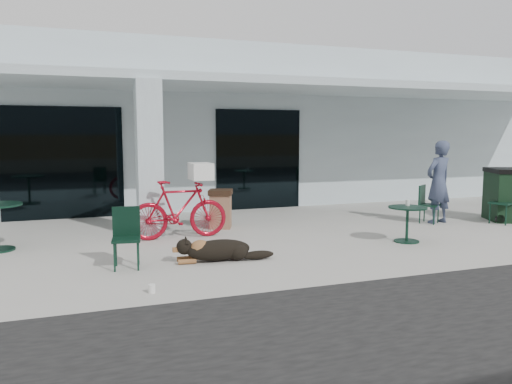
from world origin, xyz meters
name	(u,v)px	position (x,y,z in m)	size (l,w,h in m)	color
ground	(258,254)	(0.00, 0.00, 0.00)	(80.00, 80.00, 0.00)	#A9A7A0
building	(170,128)	(0.00, 8.50, 2.25)	(22.00, 7.00, 4.50)	silver
storefront_glass_left	(63,163)	(-3.20, 4.98, 1.35)	(2.80, 0.06, 2.70)	black
storefront_glass_right	(259,160)	(1.80, 4.98, 1.35)	(2.40, 0.06, 2.70)	black
column	(149,158)	(-1.50, 2.30, 1.56)	(0.50, 0.50, 3.12)	silver
overhang	(206,83)	(0.00, 3.60, 3.21)	(22.00, 2.80, 0.18)	silver
bicycle	(179,210)	(-1.03, 1.74, 0.58)	(0.54, 1.92, 1.15)	#A50D1F
laundry_basket	(201,171)	(-0.58, 1.75, 1.31)	(0.55, 0.41, 0.33)	white
dog	(219,249)	(-0.76, -0.21, 0.20)	(1.21, 0.40, 0.40)	black
cup_near_dog	(152,289)	(-2.01, -1.50, 0.06)	(0.09, 0.09, 0.11)	white
cafe_chair_near	(126,238)	(-2.20, -0.16, 0.47)	(0.42, 0.46, 0.93)	#123526
cafe_table_far	(407,224)	(3.00, -0.01, 0.34)	(0.72, 0.72, 0.68)	#123526
cafe_chair_far_a	(429,204)	(4.72, 1.50, 0.44)	(0.39, 0.43, 0.87)	#123526
cafe_chair_far_b	(502,202)	(6.25, 0.91, 0.49)	(0.45, 0.49, 0.99)	#123526
person	(439,182)	(4.92, 1.46, 0.95)	(0.69, 0.45, 1.90)	#38425E
cup_on_table	(408,203)	(3.10, 0.13, 0.73)	(0.08, 0.08, 0.11)	white
trash_receptacle	(221,209)	(0.04, 2.55, 0.42)	(0.49, 0.49, 0.84)	#896047
wheeled_bin	(506,195)	(6.66, 1.20, 0.62)	(0.77, 0.97, 1.24)	black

